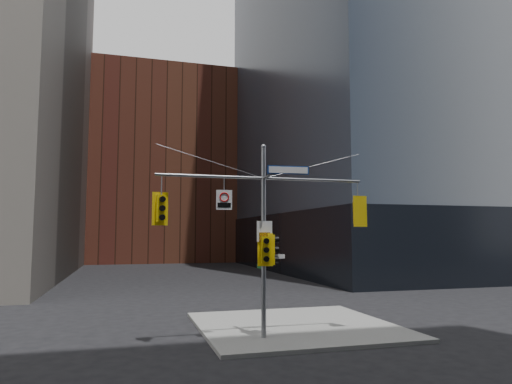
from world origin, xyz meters
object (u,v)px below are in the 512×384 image
traffic_light_pole_side (272,250)px  traffic_light_pole_front (266,250)px  traffic_light_west_arm (161,208)px  street_sign_blade (288,170)px  regulatory_sign_arm (224,199)px  traffic_light_east_arm (358,211)px  signal_assembly (264,220)px

traffic_light_pole_side → traffic_light_pole_front: 0.42m
traffic_light_pole_front → traffic_light_west_arm: bearing=-173.2°
traffic_light_west_arm → street_sign_blade: size_ratio=0.73×
traffic_light_pole_front → regulatory_sign_arm: size_ratio=1.66×
traffic_light_east_arm → street_sign_blade: size_ratio=0.75×
traffic_light_pole_side → regulatory_sign_arm: regulatory_sign_arm is taller
signal_assembly → traffic_light_pole_front: 1.12m
traffic_light_pole_side → regulatory_sign_arm: size_ratio=1.53×
traffic_light_west_arm → regulatory_sign_arm: size_ratio=1.63×
regulatory_sign_arm → street_sign_blade: bearing=5.9°
traffic_light_pole_side → regulatory_sign_arm: bearing=99.3°
traffic_light_west_arm → traffic_light_pole_side: traffic_light_west_arm is taller
traffic_light_pole_front → street_sign_blade: (0.99, 0.27, 3.02)m
traffic_light_pole_side → street_sign_blade: (0.66, 0.00, 3.02)m
traffic_light_pole_side → street_sign_blade: 3.10m
traffic_light_pole_side → regulatory_sign_arm: 2.60m
traffic_light_east_arm → traffic_light_pole_side: 3.88m
traffic_light_west_arm → traffic_light_east_arm: (7.68, -0.01, 0.00)m
signal_assembly → traffic_light_pole_side: 1.14m
signal_assembly → traffic_light_west_arm: (-3.76, 0.01, 0.38)m
signal_assembly → traffic_light_pole_side: bearing=-0.0°
traffic_light_east_arm → traffic_light_pole_side: size_ratio=1.09×
traffic_light_west_arm → traffic_light_pole_front: bearing=-13.3°
traffic_light_pole_side → regulatory_sign_arm: (-1.84, -0.02, 1.85)m
traffic_light_east_arm → traffic_light_pole_side: bearing=-1.2°
traffic_light_pole_front → traffic_light_pole_side: bearing=50.4°
traffic_light_east_arm → traffic_light_pole_side: traffic_light_east_arm is taller
traffic_light_pole_side → traffic_light_east_arm: bearing=-81.3°
traffic_light_east_arm → traffic_light_west_arm: bearing=-1.3°
signal_assembly → street_sign_blade: bearing=0.2°
signal_assembly → regulatory_sign_arm: size_ratio=11.01×
traffic_light_pole_side → signal_assembly: bearing=98.7°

